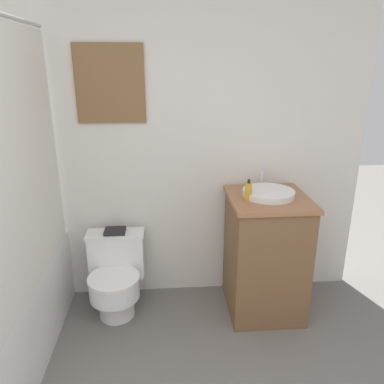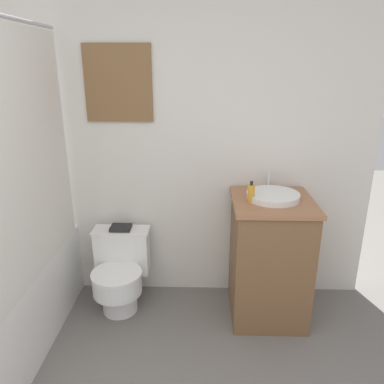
{
  "view_description": "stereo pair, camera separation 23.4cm",
  "coord_description": "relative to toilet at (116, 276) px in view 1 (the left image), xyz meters",
  "views": [
    {
      "loc": [
        0.2,
        -0.31,
        1.75
      ],
      "look_at": [
        0.37,
        1.9,
        0.99
      ],
      "focal_mm": 35.0,
      "sensor_mm": 36.0,
      "label": 1
    },
    {
      "loc": [
        0.43,
        -0.32,
        1.75
      ],
      "look_at": [
        0.37,
        1.9,
        0.99
      ],
      "focal_mm": 35.0,
      "sensor_mm": 36.0,
      "label": 2
    }
  ],
  "objects": [
    {
      "name": "soap_bottle",
      "position": [
        0.92,
        -0.09,
        0.66
      ],
      "size": [
        0.05,
        0.05,
        0.14
      ],
      "color": "gold",
      "rests_on": "vanity"
    },
    {
      "name": "sink",
      "position": [
        1.08,
        -0.03,
        0.62
      ],
      "size": [
        0.36,
        0.39,
        0.13
      ],
      "color": "white",
      "rests_on": "vanity"
    },
    {
      "name": "toilet",
      "position": [
        0.0,
        0.0,
        0.0
      ],
      "size": [
        0.42,
        0.49,
        0.58
      ],
      "color": "white",
      "rests_on": "ground_plane"
    },
    {
      "name": "book_on_tank",
      "position": [
        -0.0,
        0.12,
        0.3
      ],
      "size": [
        0.15,
        0.13,
        0.02
      ],
      "color": "black",
      "rests_on": "toilet"
    },
    {
      "name": "wall_back",
      "position": [
        0.17,
        0.28,
        0.97
      ],
      "size": [
        3.37,
        0.07,
        2.5
      ],
      "color": "silver",
      "rests_on": "ground_plane"
    },
    {
      "name": "vanity",
      "position": [
        1.08,
        -0.05,
        0.16
      ],
      "size": [
        0.54,
        0.57,
        0.89
      ],
      "color": "brown",
      "rests_on": "ground_plane"
    }
  ]
}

